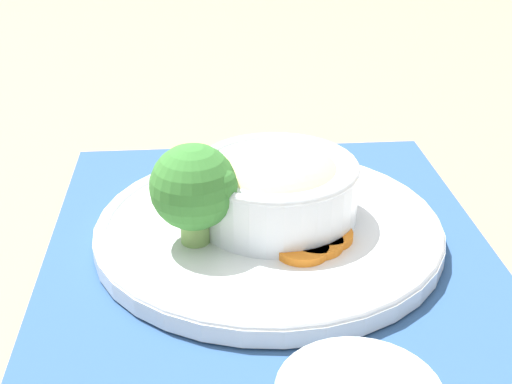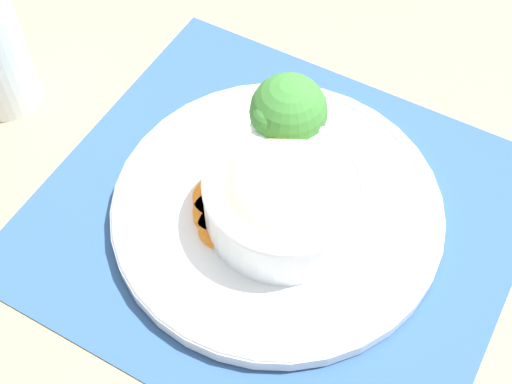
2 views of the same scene
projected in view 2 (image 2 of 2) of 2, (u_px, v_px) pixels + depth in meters
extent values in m
plane|color=tan|center=(277.00, 216.00, 0.71)|extent=(4.00, 4.00, 0.00)
cube|color=#2D5184|center=(277.00, 215.00, 0.71)|extent=(0.43, 0.47, 0.00)
cylinder|color=silver|center=(277.00, 210.00, 0.70)|extent=(0.33, 0.33, 0.02)
torus|color=silver|center=(277.00, 205.00, 0.70)|extent=(0.32, 0.32, 0.01)
cylinder|color=silver|center=(285.00, 200.00, 0.67)|extent=(0.15, 0.15, 0.05)
torus|color=silver|center=(286.00, 184.00, 0.64)|extent=(0.15, 0.15, 0.01)
ellipsoid|color=beige|center=(285.00, 192.00, 0.66)|extent=(0.12, 0.12, 0.06)
cylinder|color=#759E51|center=(287.00, 139.00, 0.73)|extent=(0.03, 0.03, 0.03)
sphere|color=#387A33|center=(288.00, 112.00, 0.69)|extent=(0.08, 0.08, 0.08)
sphere|color=#387A33|center=(269.00, 118.00, 0.68)|extent=(0.03, 0.03, 0.03)
sphere|color=#387A33|center=(305.00, 100.00, 0.70)|extent=(0.03, 0.03, 0.03)
cylinder|color=orange|center=(217.00, 198.00, 0.70)|extent=(0.05, 0.05, 0.01)
cylinder|color=orange|center=(217.00, 213.00, 0.69)|extent=(0.05, 0.05, 0.01)
cylinder|color=orange|center=(223.00, 227.00, 0.68)|extent=(0.05, 0.05, 0.01)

